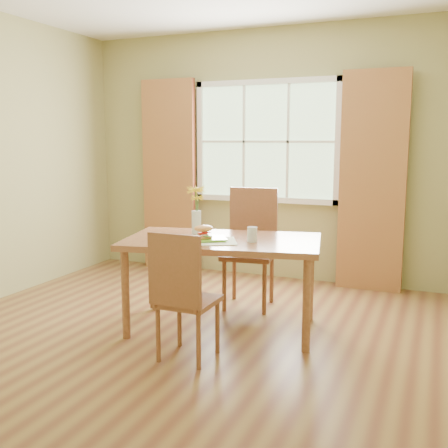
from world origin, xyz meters
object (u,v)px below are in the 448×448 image
(dining_table, at_px, (222,248))
(water_glass, at_px, (252,235))
(chair_far, at_px, (251,241))
(chair_near, at_px, (183,291))
(croissant_sandwich, at_px, (203,233))
(flower_vase, at_px, (196,205))

(dining_table, distance_m, water_glass, 0.30)
(chair_far, distance_m, water_glass, 0.82)
(dining_table, bearing_deg, water_glass, -18.54)
(dining_table, xyz_separation_m, chair_near, (-0.00, -0.70, -0.16))
(dining_table, distance_m, croissant_sandwich, 0.25)
(chair_near, distance_m, flower_vase, 0.98)
(chair_far, bearing_deg, flower_vase, -121.43)
(croissant_sandwich, xyz_separation_m, flower_vase, (-0.20, 0.29, 0.17))
(dining_table, xyz_separation_m, water_glass, (0.26, -0.03, 0.13))
(croissant_sandwich, bearing_deg, dining_table, 25.87)
(chair_far, bearing_deg, water_glass, -77.17)
(chair_near, distance_m, croissant_sandwich, 0.62)
(flower_vase, bearing_deg, water_glass, -14.96)
(dining_table, xyz_separation_m, croissant_sandwich, (-0.08, -0.18, 0.15))
(dining_table, height_order, croissant_sandwich, croissant_sandwich)
(chair_far, height_order, croissant_sandwich, chair_far)
(chair_far, xyz_separation_m, flower_vase, (-0.27, -0.60, 0.39))
(water_glass, bearing_deg, croissant_sandwich, -157.47)
(water_glass, bearing_deg, chair_near, -111.54)
(chair_near, bearing_deg, chair_far, 91.13)
(flower_vase, bearing_deg, dining_table, -21.69)
(chair_near, bearing_deg, dining_table, 90.60)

